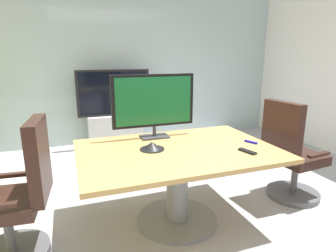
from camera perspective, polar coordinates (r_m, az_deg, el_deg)
The scene contains 10 objects.
ground_plane at distance 2.86m, azimuth 3.98°, elevation -18.46°, with size 7.02×7.02×0.00m, color #99999E.
wall_back_glass_partition at distance 5.16m, azimuth -8.93°, elevation 11.77°, with size 6.02×0.10×2.67m, color #9EB2B7.
conference_table at distance 2.60m, azimuth 1.89°, elevation -8.60°, with size 1.75×1.18×0.72m.
office_chair_left at distance 2.47m, azimuth -27.98°, elevation -13.55°, with size 0.61×0.59×1.09m.
office_chair_right at distance 3.30m, azimuth 23.58°, elevation -6.18°, with size 0.62×0.60×1.09m.
tv_monitor at distance 2.80m, azimuth -2.90°, elevation 4.80°, with size 0.84×0.18×0.64m.
wall_display_unit at distance 4.88m, azimuth -10.71°, elevation 0.96°, with size 1.20×0.36×1.31m.
conference_phone at distance 2.50m, azimuth -3.24°, elevation -4.11°, with size 0.22×0.22×0.07m.
remote_control at distance 2.53m, azimuth 15.79°, elevation -4.96°, with size 0.05×0.17×0.02m, color black.
whiteboard_marker at distance 2.80m, azimuth 16.45°, elevation -3.13°, with size 0.13×0.02×0.02m, color #1919A5.
Camera 1 is at (-0.99, -2.19, 1.54)m, focal length 30.05 mm.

